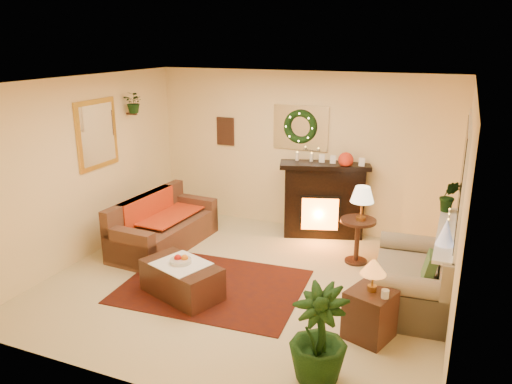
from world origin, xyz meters
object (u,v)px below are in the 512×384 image
at_px(sofa, 164,220).
at_px(coffee_table, 182,280).
at_px(loveseat, 413,271).
at_px(end_table_square, 370,315).
at_px(fireplace, 324,203).
at_px(side_table_round, 357,241).

distance_m(sofa, coffee_table, 1.62).
bearing_deg(sofa, loveseat, -1.70).
bearing_deg(coffee_table, end_table_square, 19.30).
relative_size(sofa, fireplace, 1.48).
bearing_deg(end_table_square, side_table_round, 105.72).
height_order(sofa, loveseat, loveseat).
xyz_separation_m(sofa, end_table_square, (3.35, -1.25, -0.16)).
distance_m(sofa, side_table_round, 2.90).
bearing_deg(coffee_table, sofa, 149.94).
height_order(loveseat, end_table_square, loveseat).
bearing_deg(fireplace, side_table_round, -66.56).
bearing_deg(side_table_round, sofa, -168.59).
bearing_deg(end_table_square, coffee_table, 179.36).
xyz_separation_m(side_table_round, coffee_table, (-1.81, -1.80, -0.11)).
bearing_deg(coffee_table, loveseat, 38.69).
bearing_deg(sofa, coffee_table, -46.67).
relative_size(fireplace, side_table_round, 1.91).
bearing_deg(side_table_round, loveseat, -46.50).
xyz_separation_m(sofa, loveseat, (3.69, -0.32, -0.01)).
relative_size(sofa, loveseat, 1.23).
distance_m(sofa, fireplace, 2.54).
bearing_deg(loveseat, sofa, 170.48).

